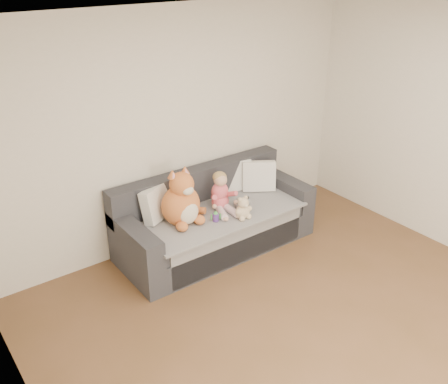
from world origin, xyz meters
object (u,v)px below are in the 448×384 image
(sippy_cup, at_px, (216,216))
(teddy_bear, at_px, (243,210))
(sofa, at_px, (214,221))
(toddler, at_px, (221,194))
(plush_cat, at_px, (182,202))

(sippy_cup, bearing_deg, teddy_bear, -23.86)
(sofa, height_order, teddy_bear, sofa)
(toddler, height_order, plush_cat, plush_cat)
(toddler, relative_size, sippy_cup, 3.70)
(plush_cat, xyz_separation_m, teddy_bear, (0.56, -0.32, -0.13))
(sofa, xyz_separation_m, sippy_cup, (-0.15, -0.25, 0.23))
(toddler, relative_size, plush_cat, 0.69)
(teddy_bear, height_order, sippy_cup, teddy_bear)
(sofa, xyz_separation_m, teddy_bear, (0.12, -0.37, 0.27))
(sofa, height_order, toddler, toddler)
(plush_cat, height_order, sippy_cup, plush_cat)
(teddy_bear, bearing_deg, sofa, 108.94)
(sofa, height_order, sippy_cup, sofa)
(sofa, relative_size, plush_cat, 3.43)
(plush_cat, distance_m, sippy_cup, 0.39)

